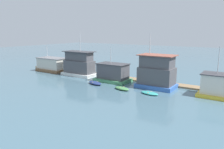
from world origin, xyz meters
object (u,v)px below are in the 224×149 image
Objects in this scene: houseboat_yellow at (224,87)px; dinghy_teal at (150,93)px; dinghy_navy at (95,83)px; dinghy_green at (122,88)px; houseboat_brown at (52,65)px; houseboat_white at (79,65)px; houseboat_blue at (157,73)px; houseboat_green at (113,73)px.

dinghy_teal is (-9.31, -4.25, -1.41)m from houseboat_yellow.
dinghy_green is at bearing -4.45° from dinghy_navy.
houseboat_yellow is at bearing 11.16° from dinghy_navy.
houseboat_brown is 27.26m from dinghy_teal.
houseboat_brown is 2.39× the size of dinghy_teal.
houseboat_white is 1.26× the size of houseboat_yellow.
dinghy_green is 1.01× the size of dinghy_teal.
houseboat_yellow is (10.03, 0.03, -0.94)m from houseboat_blue.
houseboat_white is 17.48m from houseboat_blue.
houseboat_brown is 26.09m from houseboat_blue.
houseboat_blue is 1.25× the size of houseboat_yellow.
houseboat_green is 2.06× the size of dinghy_green.
houseboat_white is at bearing 165.53° from dinghy_teal.
houseboat_yellow is at bearing 0.15° from houseboat_blue.
houseboat_yellow reaches higher than dinghy_teal.
dinghy_green is at bearing -178.51° from dinghy_teal.
dinghy_green is at bearing -19.75° from houseboat_white.
dinghy_green is at bearing -162.73° from houseboat_yellow.
houseboat_green reaches higher than dinghy_navy.
houseboat_white is 9.00m from dinghy_navy.
houseboat_blue is at bearing -1.51° from houseboat_brown.
houseboat_green is at bearing 70.50° from dinghy_navy.
houseboat_blue is 2.62× the size of dinghy_navy.
dinghy_navy is at bearing -15.81° from houseboat_brown.
houseboat_blue reaches higher than dinghy_green.
houseboat_white is at bearing 179.08° from houseboat_yellow.
dinghy_teal is (26.78, -4.91, -1.37)m from houseboat_brown.
dinghy_green is at bearing -132.93° from houseboat_blue.
houseboat_yellow is 10.33m from dinghy_teal.
houseboat_brown is at bearing 178.49° from houseboat_blue.
houseboat_blue is 2.97× the size of dinghy_teal.
houseboat_white is 2.97× the size of dinghy_green.
houseboat_blue is at bearing 21.56° from dinghy_navy.
houseboat_blue is (17.47, -0.47, 0.25)m from houseboat_white.
dinghy_green is at bearing -12.89° from houseboat_brown.
houseboat_blue reaches higher than dinghy_navy.
houseboat_yellow is (18.58, 0.20, 0.00)m from houseboat_green.
houseboat_yellow is at bearing 17.27° from dinghy_green.
dinghy_teal is at bearing -14.47° from houseboat_white.
houseboat_brown is at bearing 167.11° from dinghy_green.
dinghy_navy is 1.12× the size of dinghy_green.
houseboat_white is 1.44× the size of houseboat_green.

